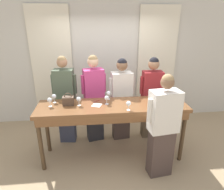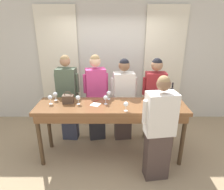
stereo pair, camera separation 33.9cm
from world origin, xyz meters
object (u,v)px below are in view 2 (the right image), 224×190
(handbag, at_px, (69,99))
(wine_glass_front_right, at_px, (110,93))
(wine_glass_center_left, at_px, (176,97))
(wine_glass_center_right, at_px, (51,98))
(host_pouring, at_px, (160,130))
(wine_glass_back_mid, at_px, (127,104))
(wine_glass_center_mid, at_px, (107,98))
(guest_olive_jacket, at_px, (69,98))
(tasting_bar, at_px, (112,111))
(guest_pink_top, at_px, (97,98))
(wine_bottle, at_px, (173,93))
(wine_glass_front_left, at_px, (79,98))
(wine_glass_front_mid, at_px, (170,99))
(wine_glass_back_left, at_px, (56,94))
(guest_cream_sweater, at_px, (124,99))
(guest_striped_shirt, at_px, (155,99))

(handbag, distance_m, wine_glass_front_right, 0.72)
(wine_glass_center_left, relative_size, wine_glass_center_right, 1.00)
(host_pouring, bearing_deg, wine_glass_back_mid, 148.84)
(wine_glass_center_mid, relative_size, wine_glass_back_mid, 1.00)
(wine_glass_center_left, height_order, guest_olive_jacket, guest_olive_jacket)
(tasting_bar, xyz_separation_m, wine_glass_front_right, (-0.05, 0.27, 0.22))
(handbag, bearing_deg, guest_pink_top, 49.57)
(wine_bottle, xyz_separation_m, guest_pink_top, (-1.39, 0.34, -0.22))
(wine_glass_front_left, bearing_deg, wine_glass_front_right, 23.92)
(wine_glass_front_mid, bearing_deg, wine_bottle, 64.89)
(guest_pink_top, bearing_deg, wine_glass_center_right, -142.70)
(wine_glass_back_left, height_order, guest_cream_sweater, guest_cream_sweater)
(tasting_bar, xyz_separation_m, wine_glass_front_mid, (0.97, 0.02, 0.22))
(wine_glass_front_left, bearing_deg, wine_glass_center_mid, 0.71)
(wine_glass_center_right, bearing_deg, guest_pink_top, 37.30)
(wine_glass_front_mid, bearing_deg, wine_glass_front_left, 179.06)
(tasting_bar, bearing_deg, wine_glass_front_left, 175.51)
(guest_striped_shirt, bearing_deg, wine_glass_back_mid, -126.99)
(wine_glass_center_left, distance_m, wine_glass_back_left, 2.09)
(guest_olive_jacket, relative_size, guest_cream_sweater, 1.04)
(wine_bottle, height_order, guest_striped_shirt, guest_striped_shirt)
(wine_glass_front_mid, height_order, wine_glass_back_mid, same)
(wine_glass_front_left, distance_m, guest_pink_top, 0.66)
(wine_glass_front_left, distance_m, wine_glass_center_left, 1.65)
(wine_glass_front_mid, height_order, wine_glass_back_left, same)
(host_pouring, bearing_deg, wine_glass_front_left, 156.50)
(wine_glass_front_left, relative_size, wine_glass_front_mid, 1.00)
(wine_glass_center_right, height_order, host_pouring, host_pouring)
(handbag, height_order, host_pouring, host_pouring)
(tasting_bar, relative_size, guest_olive_jacket, 1.43)
(wine_glass_back_left, bearing_deg, wine_glass_center_left, -3.15)
(tasting_bar, relative_size, wine_glass_center_right, 16.44)
(wine_bottle, xyz_separation_m, wine_glass_back_mid, (-0.86, -0.49, -0.00))
(wine_bottle, relative_size, guest_pink_top, 0.18)
(wine_glass_back_mid, height_order, guest_cream_sweater, guest_cream_sweater)
(wine_glass_center_right, xyz_separation_m, host_pouring, (1.75, -0.56, -0.29))
(wine_glass_center_left, xyz_separation_m, guest_striped_shirt, (-0.23, 0.52, -0.25))
(wine_glass_center_mid, distance_m, wine_glass_center_right, 0.94)
(wine_glass_front_left, height_order, wine_glass_center_right, same)
(wine_glass_front_left, xyz_separation_m, guest_cream_sweater, (0.81, 0.57, -0.26))
(wine_glass_front_left, xyz_separation_m, guest_olive_jacket, (-0.30, 0.57, -0.23))
(wine_glass_center_left, height_order, wine_glass_center_mid, same)
(wine_glass_front_mid, height_order, wine_glass_center_left, same)
(wine_glass_front_right, height_order, wine_glass_back_mid, same)
(handbag, bearing_deg, guest_cream_sweater, 27.65)
(wine_glass_front_mid, relative_size, wine_glass_back_left, 1.00)
(wine_glass_front_left, distance_m, host_pouring, 1.42)
(handbag, relative_size, wine_glass_back_left, 1.38)
(wine_glass_center_mid, bearing_deg, wine_glass_back_left, 169.71)
(tasting_bar, height_order, wine_glass_front_mid, wine_glass_front_mid)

